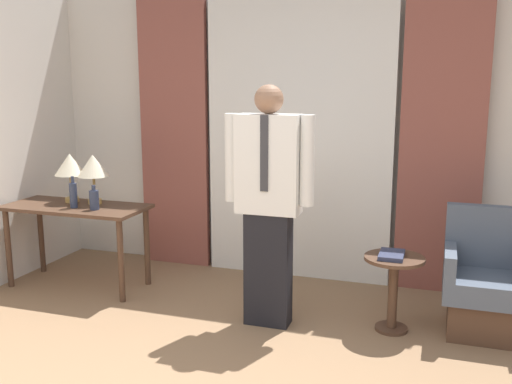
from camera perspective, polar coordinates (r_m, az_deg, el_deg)
wall_back at (r=5.25m, az=4.59°, el=6.26°), size 10.00×0.06×2.70m
curtain_sheer_center at (r=5.13m, az=4.23°, el=5.48°), size 1.69×0.06×2.58m
curtain_drape_left at (r=5.55m, az=-8.19°, el=5.82°), size 0.68×0.06×2.58m
curtain_drape_right at (r=4.98m, az=18.08°, el=4.80°), size 0.68×0.06×2.58m
desk at (r=5.19m, az=-17.54°, el=-2.45°), size 1.24×0.55×0.73m
table_lamp_left at (r=5.28m, az=-18.10°, el=2.50°), size 0.27×0.27×0.43m
table_lamp_right at (r=5.14m, az=-15.98°, el=2.41°), size 0.27×0.27×0.43m
bottle_near_edge at (r=5.06m, az=-17.80°, el=-0.26°), size 0.06×0.06×0.27m
bottle_by_lamp at (r=4.94m, az=-15.88°, el=-0.73°), size 0.08×0.08×0.21m
person at (r=4.10m, az=1.26°, el=-0.59°), size 0.66×0.22×1.76m
armchair at (r=4.44m, az=22.12°, el=-8.83°), size 0.61×0.55×0.89m
side_table at (r=4.25m, az=13.58°, el=-8.62°), size 0.43×0.43×0.56m
book at (r=4.18m, az=13.41°, el=-6.13°), size 0.17×0.26×0.03m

